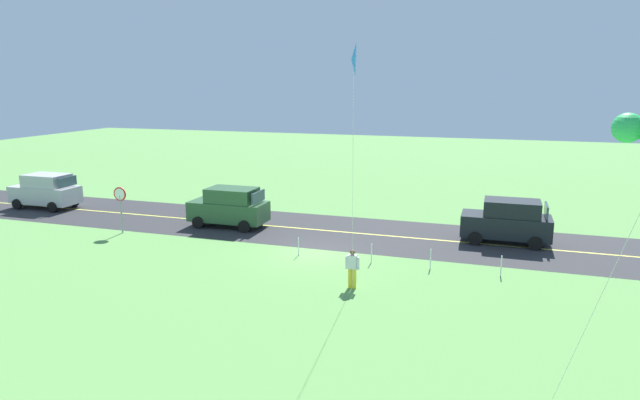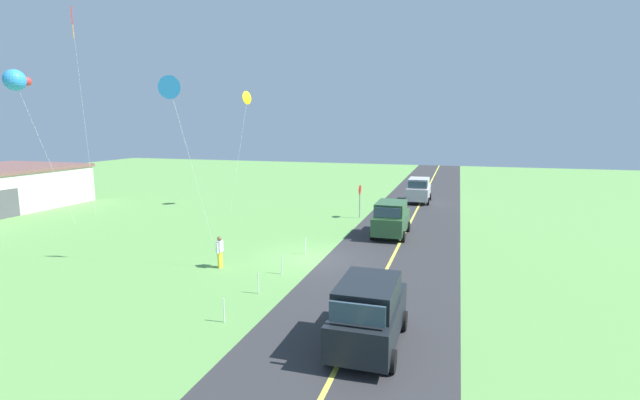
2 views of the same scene
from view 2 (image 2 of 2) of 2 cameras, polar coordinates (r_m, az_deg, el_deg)
The scene contains 16 objects.
ground_plane at distance 24.50m, azimuth -0.76°, elevation -7.46°, with size 120.00×120.00×0.10m, color #60994C.
asphalt_road at distance 23.63m, azimuth 8.61°, elevation -8.08°, with size 120.00×7.00×0.00m, color #2D2D30.
road_centre_stripe at distance 23.63m, azimuth 8.61°, elevation -8.07°, with size 120.00×0.16×0.00m, color #E5E04C.
car_suv_foreground at distance 29.46m, azimuth 8.91°, elevation -2.27°, with size 4.40×2.12×2.24m.
car_parked_west_near at distance 15.02m, azimuth 6.13°, elevation -13.82°, with size 4.40×2.12×2.24m.
car_parked_east_far at distance 42.78m, azimuth 12.28°, elevation 1.26°, with size 4.40×2.12×2.24m.
stop_sign at distance 34.68m, azimuth 5.02°, elevation 0.65°, with size 0.76×0.08×2.56m.
person_adult_near at distance 23.29m, azimuth -12.46°, elevation -6.25°, with size 0.58×0.22×1.60m.
kite_red_low at distance 23.20m, azimuth -18.31°, elevation 13.21°, with size 0.70×2.62×9.37m.
kite_blue_mid at distance 39.88m, azimuth -28.63°, elevation 19.09°, with size 1.06×0.70×15.53m.
kite_green_far at distance 36.96m, azimuth -33.88°, elevation 12.37°, with size 2.56×2.83×10.67m.
kite_orange_near at distance 39.06m, azimuth -9.08°, elevation 12.51°, with size 2.99×0.93×9.84m.
fence_post_0 at distance 17.21m, azimuth -11.96°, elevation -13.40°, with size 0.05×0.05×0.90m, color silver.
fence_post_1 at distance 19.67m, azimuth -7.74°, elevation -10.32°, with size 0.05×0.05×0.90m, color silver.
fence_post_2 at distance 21.98m, azimuth -4.83°, elevation -8.13°, with size 0.05×0.05×0.90m, color silver.
fence_post_3 at distance 25.17m, azimuth -1.84°, elevation -5.82°, with size 0.05×0.05×0.90m, color silver.
Camera 2 is at (-22.33, -7.13, 7.06)m, focal length 25.51 mm.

